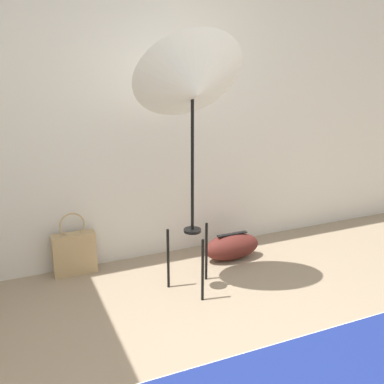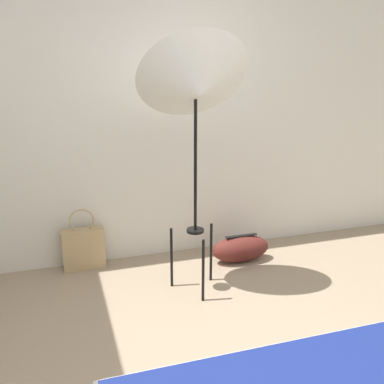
% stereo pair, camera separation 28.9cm
% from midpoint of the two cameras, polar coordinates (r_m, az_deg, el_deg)
% --- Properties ---
extents(wall_back, '(8.00, 0.05, 2.60)m').
position_cam_midpoint_polar(wall_back, '(3.59, -10.05, 11.13)').
color(wall_back, silver).
rests_on(wall_back, ground_plane).
extents(photo_umbrella, '(0.76, 0.63, 1.81)m').
position_cam_midpoint_polar(photo_umbrella, '(2.97, -2.81, 13.14)').
color(photo_umbrella, black).
rests_on(photo_umbrella, ground_plane).
extents(tote_bag, '(0.33, 0.10, 0.50)m').
position_cam_midpoint_polar(tote_bag, '(3.68, -16.93, -7.44)').
color(tote_bag, tan).
rests_on(tote_bag, ground_plane).
extents(duffel_bag, '(0.50, 0.22, 0.23)m').
position_cam_midpoint_polar(duffel_bag, '(3.79, 2.89, -6.99)').
color(duffel_bag, '#5B231E').
rests_on(duffel_bag, ground_plane).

